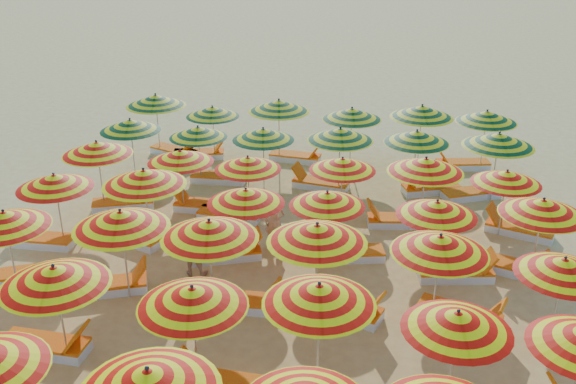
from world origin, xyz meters
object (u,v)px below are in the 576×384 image
object	(u,v)px
umbrella_12	(4,219)
umbrella_34	(417,137)
umbrella_40	(422,112)
lounger_9	(110,286)
lounger_25	(220,177)
beachgoer_a	(275,222)
umbrella_17	(564,267)
umbrella_33	(340,134)
umbrella_9	(319,294)
lounger_30	(200,154)
umbrella_14	(209,230)
lounger_29	(175,151)
umbrella_10	(457,321)
lounger_27	(429,188)
lounger_11	(344,309)
umbrella_29	(507,177)
lounger_32	(461,164)
umbrella_37	(213,112)
lounger_16	(227,253)
lounger_5	(47,345)
umbrella_41	(487,117)
lounger_26	(319,183)
lounger_20	(125,203)
umbrella_18	(55,181)
umbrella_30	(130,125)
umbrella_16	(440,244)
lounger_22	(231,215)
umbrella_19	(144,178)
umbrella_8	(192,297)
umbrella_39	(352,114)
umbrella_24	(97,148)
lounger_24	(518,229)
umbrella_13	(121,220)
lounger_15	(134,237)
lounger_12	(461,315)
lounger_21	(203,205)
umbrella_7	(55,276)
umbrella_26	(248,163)
umbrella_20	(246,196)
lounger_23	(397,220)
lounger_14	(39,240)
lounger_31	(296,157)
umbrella_35	(499,140)
umbrella_32	(263,134)
umbrella_28	(426,165)
lounger_17	(347,253)
umbrella_25	(180,156)

from	to	relation	value
umbrella_12	umbrella_34	distance (m)	11.18
umbrella_40	lounger_9	distance (m)	11.34
lounger_25	beachgoer_a	distance (m)	4.66
umbrella_17	umbrella_33	distance (m)	8.20
umbrella_9	lounger_30	distance (m)	12.06
umbrella_14	lounger_29	world-z (taller)	umbrella_14
umbrella_10	lounger_27	bearing A→B (deg)	88.64
umbrella_34	lounger_11	world-z (taller)	umbrella_34
umbrella_29	lounger_11	size ratio (longest dim) A/B	1.16
lounger_32	umbrella_37	bearing A→B (deg)	-8.29
lounger_16	lounger_5	bearing A→B (deg)	-142.85
umbrella_41	lounger_26	distance (m)	5.79
lounger_20	lounger_32	size ratio (longest dim) A/B	1.01
umbrella_18	umbrella_30	bearing A→B (deg)	86.98
umbrella_16	lounger_22	world-z (taller)	umbrella_16
umbrella_19	umbrella_30	world-z (taller)	umbrella_19
umbrella_8	umbrella_39	world-z (taller)	umbrella_39
umbrella_33	umbrella_34	bearing A→B (deg)	5.31
umbrella_24	umbrella_39	world-z (taller)	umbrella_24
lounger_5	lounger_24	world-z (taller)	same
umbrella_13	lounger_26	distance (m)	7.72
lounger_15	lounger_12	bearing A→B (deg)	5.47
lounger_26	lounger_32	xyz separation A→B (m)	(4.48, 2.27, 0.00)
lounger_21	lounger_30	bearing A→B (deg)	-72.12
umbrella_7	umbrella_26	size ratio (longest dim) A/B	1.00
umbrella_20	lounger_23	world-z (taller)	umbrella_20
umbrella_18	beachgoer_a	xyz separation A→B (m)	(5.36, 0.59, -1.02)
lounger_14	lounger_20	distance (m)	2.77
umbrella_10	lounger_30	size ratio (longest dim) A/B	1.18
umbrella_13	lounger_31	bearing A→B (deg)	73.71
lounger_9	lounger_27	world-z (taller)	same
umbrella_35	lounger_25	distance (m)	8.37
beachgoer_a	lounger_15	bearing A→B (deg)	-168.30
umbrella_14	lounger_20	size ratio (longest dim) A/B	1.18
umbrella_24	umbrella_41	distance (m)	11.94
lounger_11	lounger_26	xyz separation A→B (m)	(-1.15, 6.62, 0.00)
umbrella_8	lounger_5	distance (m)	3.54
umbrella_32	lounger_26	bearing A→B (deg)	7.84
umbrella_7	umbrella_28	distance (m)	9.41
umbrella_12	lounger_17	size ratio (longest dim) A/B	1.28
umbrella_29	lounger_17	world-z (taller)	umbrella_29
umbrella_25	umbrella_33	size ratio (longest dim) A/B	0.92
umbrella_12	lounger_26	bearing A→B (deg)	47.67
umbrella_28	lounger_9	size ratio (longest dim) A/B	1.15
umbrella_28	lounger_14	xyz separation A→B (m)	(-9.63, -2.24, -1.69)
umbrella_26	umbrella_24	bearing A→B (deg)	177.83
umbrella_9	lounger_21	bearing A→B (deg)	120.22
umbrella_17	umbrella_16	bearing A→B (deg)	171.79
umbrella_40	umbrella_41	bearing A→B (deg)	1.05
lounger_16	lounger_29	size ratio (longest dim) A/B	1.00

